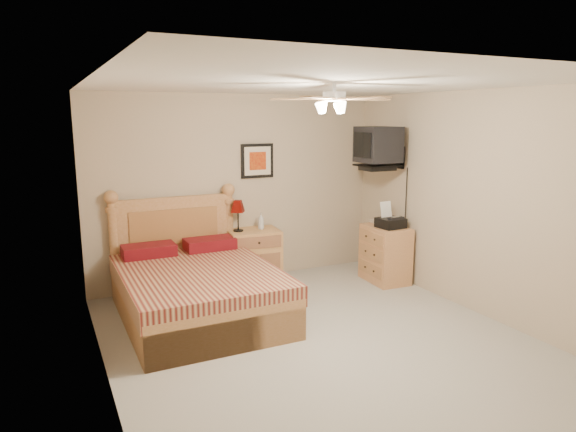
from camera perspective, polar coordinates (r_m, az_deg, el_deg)
name	(u,v)px	position (r m, az deg, el deg)	size (l,w,h in m)	color
floor	(320,341)	(5.29, 3.55, -13.69)	(4.50, 4.50, 0.00)	#9B978C
ceiling	(323,84)	(4.82, 3.91, 14.46)	(4.00, 4.50, 0.04)	white
wall_back	(238,189)	(6.92, -5.54, 2.99)	(4.00, 0.04, 2.50)	tan
wall_front	(518,288)	(3.21, 24.16, -7.34)	(4.00, 0.04, 2.50)	tan
wall_left	(100,240)	(4.30, -20.16, -2.55)	(0.04, 4.50, 2.50)	tan
wall_right	(476,203)	(6.13, 20.21, 1.33)	(0.04, 4.50, 2.50)	tan
bed	(197,259)	(5.70, -10.03, -4.75)	(1.59, 2.09, 1.35)	#AD7339
nightstand	(254,256)	(6.91, -3.83, -4.50)	(0.67, 0.50, 0.73)	#BA833D
table_lamp	(238,216)	(6.74, -5.58, 0.02)	(0.22, 0.22, 0.41)	#540500
lotion_bottle	(261,221)	(6.86, -3.02, -0.56)	(0.08, 0.09, 0.22)	silver
framed_picture	(257,161)	(6.96, -3.44, 6.14)	(0.46, 0.04, 0.46)	black
dresser	(385,254)	(7.07, 10.75, -4.17)	(0.45, 0.65, 0.76)	#AE7343
fax_machine	(391,215)	(6.88, 11.36, 0.09)	(0.32, 0.34, 0.34)	black
magazine_lower	(374,223)	(7.09, 9.50, -0.82)	(0.18, 0.24, 0.02)	#C3B098
magazine_upper	(373,222)	(7.10, 9.38, -0.62)	(0.18, 0.25, 0.02)	tan
wall_tv	(387,147)	(6.90, 10.99, 7.50)	(0.56, 0.46, 0.58)	black
ceiling_fan	(334,99)	(4.64, 5.15, 12.85)	(1.14, 1.14, 0.28)	white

